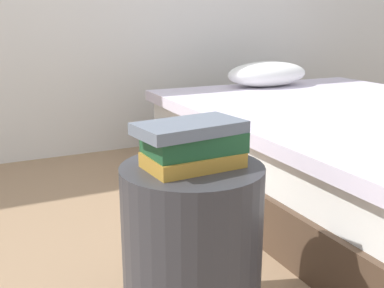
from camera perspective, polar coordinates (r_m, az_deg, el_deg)
bed at (r=2.54m, az=18.72°, el=-0.74°), size 1.57×2.03×0.62m
side_table at (r=1.39m, az=0.00°, el=-12.52°), size 0.40×0.40×0.50m
book_ochre at (r=1.29m, az=0.30°, el=-1.92°), size 0.26×0.17×0.04m
book_forest at (r=1.28m, az=0.32°, el=0.18°), size 0.26×0.16×0.06m
book_slate at (r=1.26m, az=-0.29°, el=1.99°), size 0.30×0.19×0.03m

